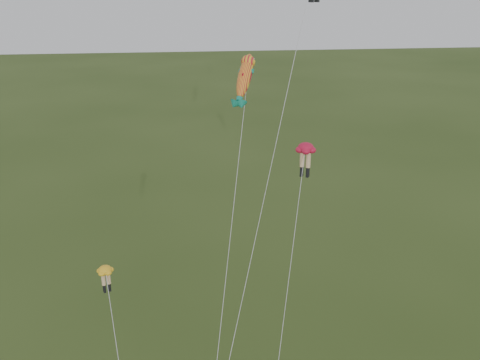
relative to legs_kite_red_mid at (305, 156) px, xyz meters
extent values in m
cube|color=black|center=(1.18, 5.15, 8.65)|extent=(0.31, 0.39, 0.17)
cube|color=black|center=(1.60, 5.34, 8.65)|extent=(0.31, 0.39, 0.17)
cylinder|color=silver|center=(-2.63, -2.02, -0.98)|extent=(8.08, 14.58, 24.30)
ellipsoid|color=red|center=(0.07, 0.18, 0.46)|extent=(1.75, 1.75, 0.64)
cylinder|color=#F2C18F|center=(-0.10, 0.28, -0.30)|extent=(0.28, 0.28, 0.98)
cylinder|color=black|center=(-0.10, 0.28, -1.03)|extent=(0.22, 0.22, 0.49)
cube|color=black|center=(-0.10, 0.28, -1.35)|extent=(0.28, 0.33, 0.14)
cylinder|color=#F2C18F|center=(0.24, 0.08, -0.30)|extent=(0.28, 0.28, 0.98)
cylinder|color=black|center=(0.24, 0.08, -1.03)|extent=(0.22, 0.22, 0.49)
cube|color=black|center=(0.24, 0.08, -1.35)|extent=(0.28, 0.33, 0.14)
cylinder|color=silver|center=(-1.56, -3.89, -6.17)|extent=(3.30, 8.18, 13.91)
ellipsoid|color=yellow|center=(-11.96, -3.32, -5.18)|extent=(1.28, 1.28, 0.49)
cylinder|color=#F2C18F|center=(-12.09, -3.38, -5.75)|extent=(0.22, 0.22, 0.74)
cylinder|color=black|center=(-12.09, -3.38, -6.31)|extent=(0.17, 0.17, 0.37)
cube|color=black|center=(-12.09, -3.38, -6.55)|extent=(0.20, 0.25, 0.11)
cylinder|color=#F2C18F|center=(-11.82, -3.26, -5.75)|extent=(0.22, 0.22, 0.74)
cylinder|color=black|center=(-11.82, -3.26, -6.31)|extent=(0.17, 0.17, 0.37)
cube|color=black|center=(-11.82, -3.26, -6.55)|extent=(0.20, 0.25, 0.11)
ellipsoid|color=yellow|center=(-3.48, 1.71, 4.60)|extent=(1.95, 2.77, 2.89)
sphere|color=yellow|center=(-3.48, 1.71, 4.60)|extent=(1.36, 1.53, 1.27)
cone|color=#14846C|center=(-3.48, 1.71, 4.60)|extent=(1.16, 1.40, 1.18)
cone|color=#14846C|center=(-3.48, 1.71, 4.60)|extent=(1.16, 1.40, 1.18)
cone|color=#14846C|center=(-3.48, 1.71, 4.60)|extent=(0.65, 0.78, 0.66)
cone|color=#14846C|center=(-3.48, 1.71, 4.60)|extent=(0.65, 0.78, 0.66)
cone|color=red|center=(-3.48, 1.71, 4.60)|extent=(0.68, 0.79, 0.66)
cylinder|color=silver|center=(-5.03, -3.18, -4.26)|extent=(3.12, 9.81, 17.73)
camera|label=1|loc=(-7.29, -30.04, 10.43)|focal=40.00mm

